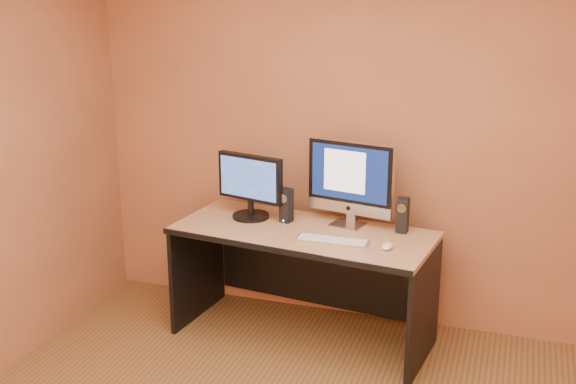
% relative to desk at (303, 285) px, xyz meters
% --- Properties ---
extents(walls, '(4.00, 4.00, 2.60)m').
position_rel_desk_xyz_m(walls, '(0.36, -1.52, 0.91)').
color(walls, '#A96744').
rests_on(walls, ground).
extents(desk, '(1.75, 0.93, 0.77)m').
position_rel_desk_xyz_m(desk, '(0.00, 0.00, 0.00)').
color(desk, tan).
rests_on(desk, ground).
extents(imac, '(0.63, 0.33, 0.58)m').
position_rel_desk_xyz_m(imac, '(0.25, 0.18, 0.68)').
color(imac, '#B6B6BB').
rests_on(imac, desk).
extents(second_monitor, '(0.55, 0.36, 0.44)m').
position_rel_desk_xyz_m(second_monitor, '(-0.42, 0.13, 0.61)').
color(second_monitor, black).
rests_on(second_monitor, desk).
extents(speaker_left, '(0.09, 0.09, 0.23)m').
position_rel_desk_xyz_m(speaker_left, '(-0.16, 0.13, 0.50)').
color(speaker_left, black).
rests_on(speaker_left, desk).
extents(speaker_right, '(0.08, 0.08, 0.23)m').
position_rel_desk_xyz_m(speaker_right, '(0.62, 0.17, 0.50)').
color(speaker_right, black).
rests_on(speaker_right, desk).
extents(keyboard, '(0.45, 0.13, 0.02)m').
position_rel_desk_xyz_m(keyboard, '(0.24, -0.14, 0.40)').
color(keyboard, silver).
rests_on(keyboard, desk).
extents(mouse, '(0.07, 0.11, 0.04)m').
position_rel_desk_xyz_m(mouse, '(0.58, -0.16, 0.41)').
color(mouse, white).
rests_on(mouse, desk).
extents(cable_a, '(0.09, 0.22, 0.01)m').
position_rel_desk_xyz_m(cable_a, '(0.29, 0.29, 0.39)').
color(cable_a, black).
rests_on(cable_a, desk).
extents(cable_b, '(0.08, 0.18, 0.01)m').
position_rel_desk_xyz_m(cable_b, '(0.22, 0.33, 0.39)').
color(cable_b, black).
rests_on(cable_b, desk).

